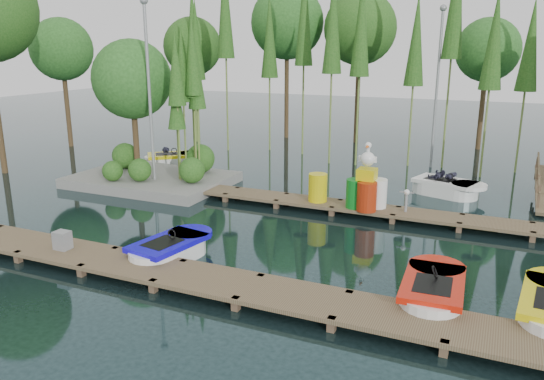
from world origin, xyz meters
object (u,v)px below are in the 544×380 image
at_px(boat_blue, 170,250).
at_px(boat_red, 433,293).
at_px(boat_yellow_far, 172,160).
at_px(yellow_barrel, 318,188).
at_px(drum_cluster, 367,189).
at_px(utility_cabinet, 62,240).
at_px(island, 146,106).

relative_size(boat_blue, boat_red, 0.98).
height_order(boat_yellow_far, yellow_barrel, boat_yellow_far).
height_order(boat_blue, yellow_barrel, yellow_barrel).
bearing_deg(drum_cluster, boat_red, -62.22).
xyz_separation_m(utility_cabinet, drum_cluster, (6.42, 6.84, 0.41)).
distance_m(utility_cabinet, yellow_barrel, 8.42).
relative_size(boat_red, boat_yellow_far, 0.98).
relative_size(boat_blue, utility_cabinet, 5.76).
height_order(boat_yellow_far, drum_cluster, drum_cluster).
xyz_separation_m(boat_red, drum_cluster, (-2.89, 5.48, 0.68)).
distance_m(boat_blue, yellow_barrel, 6.23).
bearing_deg(utility_cabinet, boat_yellow_far, 110.02).
bearing_deg(boat_yellow_far, utility_cabinet, -88.56).
relative_size(boat_red, utility_cabinet, 5.87).
distance_m(boat_yellow_far, yellow_barrel, 9.45).
relative_size(boat_yellow_far, yellow_barrel, 3.02).
height_order(island, boat_yellow_far, island).
xyz_separation_m(boat_red, utility_cabinet, (-9.31, -1.36, 0.27)).
height_order(island, boat_red, island).
bearing_deg(utility_cabinet, drum_cluster, 46.81).
distance_m(island, boat_yellow_far, 4.31).
xyz_separation_m(boat_red, boat_yellow_far, (-13.25, 9.47, 0.02)).
xyz_separation_m(boat_yellow_far, yellow_barrel, (8.62, -3.83, 0.49)).
distance_m(yellow_barrel, drum_cluster, 1.76).
bearing_deg(boat_red, utility_cabinet, -174.37).
bearing_deg(yellow_barrel, boat_yellow_far, 156.05).
relative_size(boat_yellow_far, utility_cabinet, 5.99).
height_order(boat_red, utility_cabinet, boat_red).
height_order(boat_red, drum_cluster, drum_cluster).
bearing_deg(boat_blue, boat_red, 11.47).
bearing_deg(island, utility_cabinet, -69.18).
bearing_deg(boat_blue, drum_cluster, 65.70).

